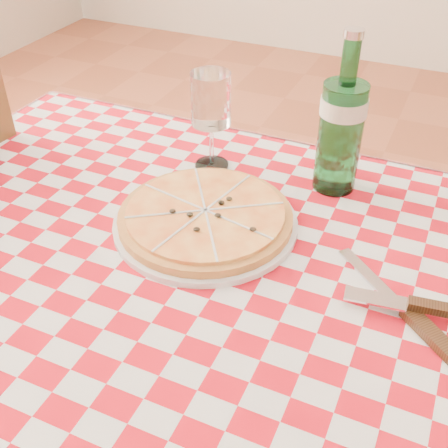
# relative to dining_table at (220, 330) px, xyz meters

# --- Properties ---
(dining_table) EXTENTS (1.20, 0.80, 0.75)m
(dining_table) POSITION_rel_dining_table_xyz_m (0.00, 0.00, 0.00)
(dining_table) COLOR brown
(dining_table) RESTS_ON ground
(tablecloth) EXTENTS (1.30, 0.90, 0.01)m
(tablecloth) POSITION_rel_dining_table_xyz_m (0.00, 0.00, 0.09)
(tablecloth) COLOR #AF0A17
(tablecloth) RESTS_ON dining_table
(pizza_plate) EXTENTS (0.36, 0.36, 0.04)m
(pizza_plate) POSITION_rel_dining_table_xyz_m (-0.08, 0.12, 0.12)
(pizza_plate) COLOR #C07F40
(pizza_plate) RESTS_ON tablecloth
(water_bottle) EXTENTS (0.11, 0.11, 0.28)m
(water_bottle) POSITION_rel_dining_table_xyz_m (0.08, 0.32, 0.24)
(water_bottle) COLOR #175F27
(water_bottle) RESTS_ON tablecloth
(wine_glass) EXTENTS (0.08, 0.08, 0.18)m
(wine_glass) POSITION_rel_dining_table_xyz_m (-0.15, 0.29, 0.19)
(wine_glass) COLOR silver
(wine_glass) RESTS_ON tablecloth
(cutlery) EXTENTS (0.31, 0.28, 0.03)m
(cutlery) POSITION_rel_dining_table_xyz_m (0.26, 0.05, 0.11)
(cutlery) COLOR silver
(cutlery) RESTS_ON tablecloth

